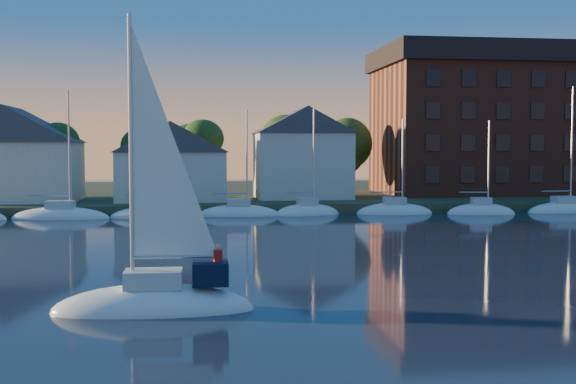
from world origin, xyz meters
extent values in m
cube|color=#333A22|center=(0.00, 75.00, 0.00)|extent=(160.00, 50.00, 2.00)
cube|color=brown|center=(0.00, 52.00, 0.00)|extent=(120.00, 3.00, 1.00)
cube|color=silver|center=(-22.00, 58.00, 4.00)|extent=(13.00, 9.00, 6.00)
cube|color=silver|center=(-6.00, 57.00, 3.50)|extent=(11.00, 8.00, 5.00)
cube|color=silver|center=(8.00, 59.00, 4.50)|extent=(10.00, 8.00, 7.00)
cube|color=brown|center=(34.00, 65.00, 8.50)|extent=(30.00, 16.00, 15.00)
cube|color=black|center=(34.00, 65.00, 17.20)|extent=(31.00, 17.00, 2.40)
cylinder|color=#3D291B|center=(-18.00, 63.00, 2.75)|extent=(0.50, 0.50, 3.50)
sphere|color=#1D3A15|center=(-18.00, 63.00, 7.20)|extent=(5.40, 5.40, 5.40)
cylinder|color=#3D291B|center=(-10.00, 63.00, 2.75)|extent=(0.50, 0.50, 3.50)
sphere|color=#1D3A15|center=(-10.00, 63.00, 7.20)|extent=(5.40, 5.40, 5.40)
cylinder|color=#3D291B|center=(-2.00, 63.00, 2.75)|extent=(0.50, 0.50, 3.50)
sphere|color=#1D3A15|center=(-2.00, 63.00, 7.20)|extent=(5.40, 5.40, 5.40)
cylinder|color=#3D291B|center=(6.00, 63.00, 2.75)|extent=(0.50, 0.50, 3.50)
sphere|color=#1D3A15|center=(6.00, 63.00, 7.20)|extent=(5.40, 5.40, 5.40)
cylinder|color=#3D291B|center=(14.00, 63.00, 2.75)|extent=(0.50, 0.50, 3.50)
sphere|color=#1D3A15|center=(14.00, 63.00, 7.20)|extent=(5.40, 5.40, 5.40)
cylinder|color=#3D291B|center=(22.00, 63.00, 2.75)|extent=(0.50, 0.50, 3.50)
sphere|color=#1D3A15|center=(22.00, 63.00, 7.20)|extent=(5.40, 5.40, 5.40)
cylinder|color=#3D291B|center=(30.00, 63.00, 2.75)|extent=(0.50, 0.50, 3.50)
sphere|color=#1D3A15|center=(30.00, 63.00, 7.20)|extent=(5.40, 5.40, 5.40)
cylinder|color=#3D291B|center=(38.00, 63.00, 2.75)|extent=(0.50, 0.50, 3.50)
sphere|color=#1D3A15|center=(38.00, 63.00, 7.20)|extent=(5.40, 5.40, 5.40)
ellipsoid|color=white|center=(-16.00, 49.00, 0.00)|extent=(7.50, 2.40, 2.20)
cube|color=silver|center=(-16.00, 49.00, 1.30)|extent=(2.10, 1.32, 0.70)
cylinder|color=#A5A8AD|center=(-15.25, 49.00, 5.95)|extent=(0.16, 0.16, 10.00)
cylinder|color=#A5A8AD|center=(-16.82, 49.00, 2.15)|extent=(3.15, 0.12, 0.12)
ellipsoid|color=white|center=(-8.00, 49.00, 0.00)|extent=(7.50, 2.40, 2.20)
cube|color=silver|center=(-8.00, 49.00, 1.30)|extent=(2.10, 1.32, 0.70)
cylinder|color=#A5A8AD|center=(-7.25, 49.00, 5.95)|extent=(0.16, 0.16, 10.00)
cylinder|color=#A5A8AD|center=(-8.82, 49.00, 2.15)|extent=(3.15, 0.12, 0.12)
ellipsoid|color=white|center=(0.00, 49.00, 0.00)|extent=(7.50, 2.40, 2.20)
cube|color=silver|center=(0.00, 49.00, 1.30)|extent=(2.10, 1.32, 0.70)
cylinder|color=#A5A8AD|center=(0.75, 49.00, 5.95)|extent=(0.16, 0.16, 10.00)
cylinder|color=#A5A8AD|center=(-0.82, 49.00, 2.15)|extent=(3.15, 0.12, 0.12)
ellipsoid|color=white|center=(8.00, 49.00, 0.00)|extent=(7.50, 2.40, 2.20)
cube|color=silver|center=(8.00, 49.00, 1.30)|extent=(2.10, 1.32, 0.70)
cylinder|color=#A5A8AD|center=(8.75, 49.00, 5.95)|extent=(0.16, 0.16, 10.00)
cylinder|color=#A5A8AD|center=(7.17, 49.00, 2.15)|extent=(3.15, 0.12, 0.12)
ellipsoid|color=white|center=(16.00, 49.00, 0.00)|extent=(7.50, 2.40, 2.20)
cube|color=silver|center=(16.00, 49.00, 1.30)|extent=(2.10, 1.32, 0.70)
cylinder|color=#A5A8AD|center=(16.75, 49.00, 5.95)|extent=(0.16, 0.16, 10.00)
cylinder|color=#A5A8AD|center=(15.18, 49.00, 2.15)|extent=(3.15, 0.12, 0.12)
ellipsoid|color=white|center=(24.00, 49.00, 0.00)|extent=(7.50, 2.40, 2.20)
cube|color=silver|center=(24.00, 49.00, 1.30)|extent=(2.10, 1.32, 0.70)
cylinder|color=#A5A8AD|center=(24.75, 49.00, 5.95)|extent=(0.16, 0.16, 10.00)
cylinder|color=#A5A8AD|center=(23.18, 49.00, 2.15)|extent=(3.15, 0.12, 0.12)
ellipsoid|color=white|center=(32.00, 49.00, 0.00)|extent=(7.50, 2.40, 2.20)
cube|color=silver|center=(32.00, 49.00, 1.30)|extent=(2.10, 1.32, 0.70)
cylinder|color=#A5A8AD|center=(32.75, 49.00, 5.95)|extent=(0.16, 0.16, 10.00)
cylinder|color=#A5A8AD|center=(31.18, 49.00, 2.15)|extent=(3.15, 0.12, 0.12)
ellipsoid|color=white|center=(-5.60, 9.95, 0.00)|extent=(8.02, 2.73, 2.20)
cube|color=silver|center=(-5.60, 9.95, 1.30)|extent=(2.26, 1.46, 0.70)
cylinder|color=#A5A8AD|center=(-6.40, 9.97, 6.26)|extent=(0.16, 0.16, 10.62)
cylinder|color=#A5A8AD|center=(-4.73, 9.93, 2.15)|extent=(3.35, 0.19, 0.12)
cube|color=black|center=(-3.37, 9.90, 1.50)|extent=(1.43, 1.57, 0.90)
camera|label=1|loc=(-4.16, -18.52, 6.43)|focal=45.00mm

